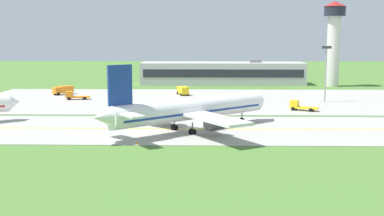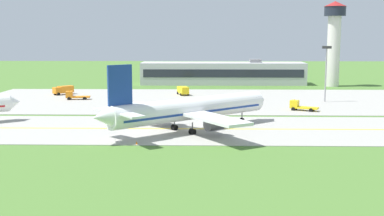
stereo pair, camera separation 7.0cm
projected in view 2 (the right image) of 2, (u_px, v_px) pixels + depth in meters
The scene contains 15 objects.
ground_plane at pixel (192, 129), 91.39m from camera, with size 500.00×500.00×0.00m, color #47702D.
taxiway_strip at pixel (192, 129), 91.39m from camera, with size 240.00×28.00×0.10m, color #9E9B93.
apron_pad at pixel (232, 100), 132.70m from camera, with size 140.00×52.00×0.10m, color #9E9B93.
taxiway_centreline at pixel (192, 129), 91.38m from camera, with size 220.00×0.60×0.01m, color yellow.
airplane_lead at pixel (190, 109), 88.63m from camera, with size 32.56×29.74×12.70m.
service_truck_baggage at pixel (183, 90), 143.48m from camera, with size 3.82×6.34×2.60m.
service_truck_fuel at pixel (63, 90), 144.52m from camera, with size 5.68×5.71×2.60m.
service_truck_catering at pixel (74, 96), 133.28m from camera, with size 6.61×2.97×2.59m.
service_truck_pushback at pixel (300, 106), 113.79m from camera, with size 6.67×4.56×2.59m.
terminal_building at pixel (223, 73), 176.66m from camera, with size 58.41×12.33×9.01m.
control_tower at pixel (334, 36), 166.85m from camera, with size 7.60×7.60×28.92m.
apron_light_mast at pixel (326, 67), 127.31m from camera, with size 2.40×0.50×14.70m.
traffic_cone_near_edge at pixel (136, 117), 103.20m from camera, with size 0.44×0.44×0.60m, color orange.
traffic_cone_mid_edge at pixel (196, 117), 103.67m from camera, with size 0.44×0.44×0.60m, color orange.
traffic_cone_far_edge at pixel (137, 143), 78.27m from camera, with size 0.44×0.44×0.60m, color orange.
Camera 2 is at (2.19, -89.81, 17.27)m, focal length 45.83 mm.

